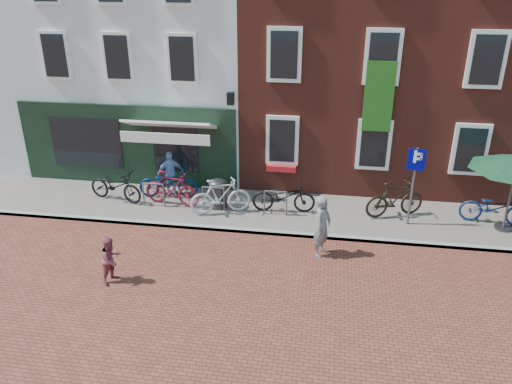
% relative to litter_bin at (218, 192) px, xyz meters
% --- Properties ---
extents(ground, '(80.00, 80.00, 0.00)m').
position_rel_litter_bin_xyz_m(ground, '(1.41, -1.47, -0.64)').
color(ground, brown).
extents(sidewalk, '(24.00, 3.00, 0.10)m').
position_rel_litter_bin_xyz_m(sidewalk, '(2.41, 0.03, -0.59)').
color(sidewalk, slate).
rests_on(sidewalk, ground).
extents(building_stucco, '(8.00, 8.00, 9.00)m').
position_rel_litter_bin_xyz_m(building_stucco, '(-3.59, 5.53, 3.86)').
color(building_stucco, silver).
rests_on(building_stucco, ground).
extents(building_brick_mid, '(6.00, 8.00, 10.00)m').
position_rel_litter_bin_xyz_m(building_brick_mid, '(3.41, 5.53, 4.36)').
color(building_brick_mid, maroon).
rests_on(building_brick_mid, ground).
extents(building_brick_right, '(6.00, 8.00, 10.00)m').
position_rel_litter_bin_xyz_m(building_brick_right, '(9.41, 5.53, 4.36)').
color(building_brick_right, maroon).
rests_on(building_brick_right, ground).
extents(litter_bin, '(0.57, 0.57, 1.04)m').
position_rel_litter_bin_xyz_m(litter_bin, '(0.00, 0.00, 0.00)').
color(litter_bin, '#343436').
rests_on(litter_bin, sidewalk).
extents(parking_sign, '(0.50, 0.07, 2.45)m').
position_rel_litter_bin_xyz_m(parking_sign, '(6.00, -0.28, 1.14)').
color(parking_sign, '#4C4C4F').
rests_on(parking_sign, sidewalk).
extents(woman, '(0.63, 0.75, 1.75)m').
position_rel_litter_bin_xyz_m(woman, '(3.43, -2.30, 0.24)').
color(woman, slate).
rests_on(woman, ground).
extents(boy, '(0.65, 0.73, 1.23)m').
position_rel_litter_bin_xyz_m(boy, '(-1.72, -4.41, -0.02)').
color(boy, '#8A3A47').
rests_on(boy, ground).
extents(cafe_person, '(0.96, 0.72, 1.52)m').
position_rel_litter_bin_xyz_m(cafe_person, '(-1.85, 0.84, 0.22)').
color(cafe_person, '#82A5DC').
rests_on(cafe_person, sidewalk).
extents(bicycle_0, '(2.11, 1.16, 1.05)m').
position_rel_litter_bin_xyz_m(bicycle_0, '(-3.51, -0.01, -0.01)').
color(bicycle_0, black).
rests_on(bicycle_0, sidewalk).
extents(bicycle_1, '(2.01, 0.89, 1.17)m').
position_rel_litter_bin_xyz_m(bicycle_1, '(-1.53, -0.08, 0.05)').
color(bicycle_1, maroon).
rests_on(bicycle_1, sidewalk).
extents(bicycle_2, '(2.07, 0.94, 1.05)m').
position_rel_litter_bin_xyz_m(bicycle_2, '(-1.84, 0.50, -0.01)').
color(bicycle_2, '#041855').
rests_on(bicycle_2, sidewalk).
extents(bicycle_3, '(2.01, 1.24, 1.17)m').
position_rel_litter_bin_xyz_m(bicycle_3, '(0.18, -0.42, 0.05)').
color(bicycle_3, '#B8B7BA').
rests_on(bicycle_3, sidewalk).
extents(bicycle_4, '(2.05, 0.85, 1.05)m').
position_rel_litter_bin_xyz_m(bicycle_4, '(2.14, 0.00, -0.01)').
color(bicycle_4, black).
rests_on(bicycle_4, sidewalk).
extents(bicycle_5, '(2.01, 1.24, 1.17)m').
position_rel_litter_bin_xyz_m(bicycle_5, '(5.61, 0.21, 0.05)').
color(bicycle_5, black).
rests_on(bicycle_5, sidewalk).
extents(bicycle_6, '(2.08, 0.95, 1.05)m').
position_rel_litter_bin_xyz_m(bicycle_6, '(8.56, 0.17, -0.01)').
color(bicycle_6, '#0F2450').
rests_on(bicycle_6, sidewalk).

